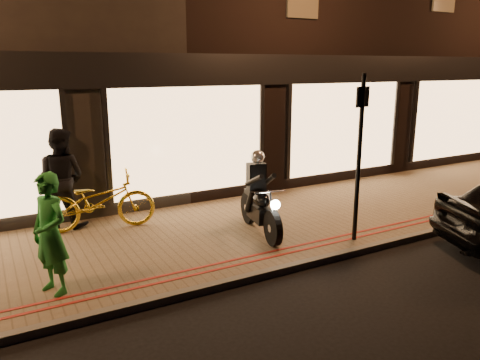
# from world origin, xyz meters

# --- Properties ---
(ground) EXTENTS (90.00, 90.00, 0.00)m
(ground) POSITION_xyz_m (0.00, 0.00, 0.00)
(ground) COLOR black
(ground) RESTS_ON ground
(sidewalk) EXTENTS (50.00, 4.00, 0.12)m
(sidewalk) POSITION_xyz_m (0.00, 2.00, 0.06)
(sidewalk) COLOR brown
(sidewalk) RESTS_ON ground
(kerb_stone) EXTENTS (50.00, 0.14, 0.12)m
(kerb_stone) POSITION_xyz_m (0.00, 0.05, 0.06)
(kerb_stone) COLOR #59544C
(kerb_stone) RESTS_ON ground
(red_kerb_lines) EXTENTS (50.00, 0.26, 0.01)m
(red_kerb_lines) POSITION_xyz_m (0.00, 0.55, 0.12)
(red_kerb_lines) COLOR maroon
(red_kerb_lines) RESTS_ON sidewalk
(building_row) EXTENTS (48.00, 10.11, 8.50)m
(building_row) POSITION_xyz_m (-0.00, 8.99, 4.25)
(building_row) COLOR black
(building_row) RESTS_ON ground
(motorcycle) EXTENTS (0.69, 1.93, 1.59)m
(motorcycle) POSITION_xyz_m (0.38, 1.57, 0.73)
(motorcycle) COLOR black
(motorcycle) RESTS_ON sidewalk
(sign_post) EXTENTS (0.35, 0.11, 3.00)m
(sign_post) POSITION_xyz_m (1.73, 0.41, 1.80)
(sign_post) COLOR black
(sign_post) RESTS_ON sidewalk
(bicycle_gold) EXTENTS (2.25, 1.13, 1.13)m
(bicycle_gold) POSITION_xyz_m (-2.24, 3.26, 0.68)
(bicycle_gold) COLOR gold
(bicycle_gold) RESTS_ON sidewalk
(person_green) EXTENTS (0.66, 0.75, 1.73)m
(person_green) POSITION_xyz_m (-3.40, 0.91, 0.99)
(person_green) COLOR #207A2D
(person_green) RESTS_ON sidewalk
(person_dark) EXTENTS (1.21, 1.18, 1.96)m
(person_dark) POSITION_xyz_m (-2.81, 3.80, 1.10)
(person_dark) COLOR black
(person_dark) RESTS_ON sidewalk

